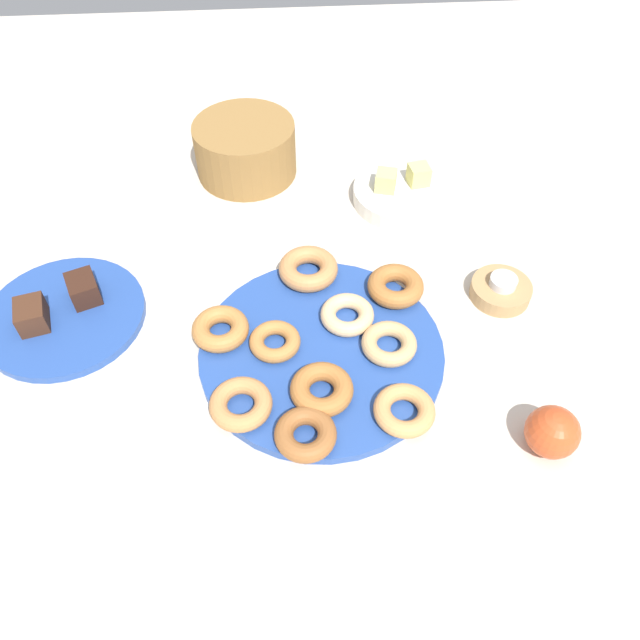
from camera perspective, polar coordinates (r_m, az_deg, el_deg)
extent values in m
plane|color=beige|center=(0.94, 0.13, -3.19)|extent=(2.40, 2.40, 0.00)
cylinder|color=#284C9E|center=(0.93, 0.13, -2.90)|extent=(0.36, 0.36, 0.02)
torus|color=#EABC84|center=(0.95, 2.50, 0.48)|extent=(0.11, 0.11, 0.02)
torus|color=#C6844C|center=(1.01, -1.08, 4.70)|extent=(0.12, 0.12, 0.03)
torus|color=#BC7A3D|center=(0.92, -4.14, -1.96)|extent=(0.11, 0.11, 0.02)
torus|color=tan|center=(0.92, 6.33, -2.17)|extent=(0.11, 0.11, 0.02)
torus|color=#C6844C|center=(0.86, -7.24, -7.62)|extent=(0.12, 0.12, 0.02)
torus|color=#AD6B33|center=(0.86, 0.16, -6.35)|extent=(0.11, 0.11, 0.03)
torus|color=#995B2D|center=(0.83, -1.33, -10.39)|extent=(0.10, 0.10, 0.03)
torus|color=#AD6B33|center=(0.99, 6.91, 3.09)|extent=(0.13, 0.13, 0.03)
torus|color=tan|center=(0.86, 7.70, -8.17)|extent=(0.12, 0.12, 0.02)
torus|color=#BC7A3D|center=(0.94, -9.08, -0.80)|extent=(0.09, 0.09, 0.03)
cylinder|color=#284C9E|center=(1.05, -22.29, 0.35)|extent=(0.25, 0.25, 0.01)
cube|color=#472819|center=(1.04, -24.84, 0.41)|extent=(0.05, 0.06, 0.04)
cube|color=#381E14|center=(1.05, -20.80, 2.68)|extent=(0.06, 0.07, 0.04)
cylinder|color=tan|center=(1.04, 16.17, 2.60)|extent=(0.10, 0.10, 0.03)
cylinder|color=silver|center=(1.03, 16.41, 3.37)|extent=(0.04, 0.04, 0.01)
cylinder|color=olive|center=(1.24, -6.82, 15.23)|extent=(0.26, 0.26, 0.10)
cylinder|color=silver|center=(1.19, 7.42, 11.30)|extent=(0.18, 0.18, 0.03)
cube|color=#DBD67A|center=(1.17, 6.04, 12.54)|extent=(0.04, 0.04, 0.04)
cube|color=#DBD67A|center=(1.19, 9.00, 12.98)|extent=(0.04, 0.04, 0.04)
sphere|color=#CC4C23|center=(0.88, 20.45, -9.56)|extent=(0.07, 0.07, 0.07)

